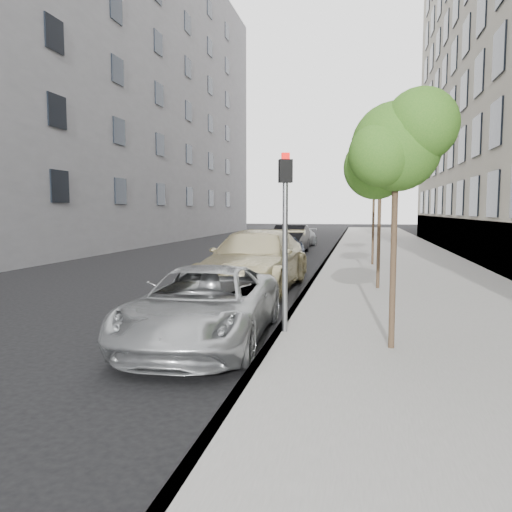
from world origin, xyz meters
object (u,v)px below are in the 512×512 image
(tree_near, at_px, (398,146))
(sedan_rear, at_px, (300,238))
(tree_mid, at_px, (382,160))
(minivan, at_px, (204,305))
(suv, at_px, (255,260))
(sedan_black, at_px, (290,239))
(tree_far, at_px, (375,166))
(signal_pole, at_px, (285,222))
(sedan_blue, at_px, (278,251))

(tree_near, distance_m, sedan_rear, 24.64)
(tree_mid, distance_m, sedan_rear, 18.41)
(minivan, height_order, suv, suv)
(sedan_black, bearing_deg, sedan_rear, 92.03)
(tree_far, height_order, signal_pole, tree_far)
(tree_mid, relative_size, sedan_black, 0.94)
(tree_far, bearing_deg, sedan_blue, -166.41)
(minivan, height_order, sedan_rear, minivan)
(sedan_blue, height_order, sedan_rear, sedan_blue)
(suv, distance_m, sedan_black, 12.67)
(minivan, distance_m, sedan_blue, 11.90)
(tree_near, relative_size, sedan_black, 0.87)
(minivan, relative_size, suv, 0.80)
(minivan, distance_m, sedan_black, 18.83)
(sedan_rear, bearing_deg, tree_far, -61.64)
(tree_near, xyz_separation_m, tree_mid, (-0.00, 6.50, 0.40))
(tree_far, bearing_deg, signal_pole, -98.94)
(tree_far, distance_m, minivan, 13.71)
(minivan, bearing_deg, sedan_rear, 90.07)
(minivan, distance_m, sedan_rear, 23.93)
(minivan, height_order, sedan_black, sedan_black)
(tree_near, height_order, tree_far, tree_far)
(signal_pole, relative_size, suv, 0.54)
(sedan_blue, bearing_deg, sedan_rear, 98.04)
(sedan_blue, bearing_deg, suv, -82.29)
(tree_near, xyz_separation_m, sedan_blue, (-3.88, 12.06, -2.73))
(minivan, bearing_deg, signal_pole, 19.78)
(tree_near, xyz_separation_m, signal_pole, (-1.93, 0.75, -1.23))
(tree_mid, bearing_deg, signal_pole, -108.53)
(tree_mid, height_order, sedan_rear, tree_mid)
(signal_pole, relative_size, sedan_blue, 0.81)
(tree_near, height_order, sedan_rear, tree_near)
(signal_pole, relative_size, sedan_rear, 0.79)
(tree_near, bearing_deg, suv, 120.01)
(suv, height_order, sedan_black, suv)
(sedan_black, bearing_deg, tree_near, -75.98)
(suv, xyz_separation_m, sedan_blue, (-0.22, 5.74, -0.19))
(tree_mid, height_order, suv, tree_mid)
(tree_far, bearing_deg, minivan, -104.54)
(tree_near, bearing_deg, tree_far, 90.00)
(sedan_blue, bearing_deg, tree_far, 19.07)
(tree_near, xyz_separation_m, minivan, (-3.33, 0.18, -2.75))
(sedan_black, bearing_deg, suv, -85.77)
(minivan, relative_size, sedan_blue, 1.20)
(signal_pole, distance_m, suv, 5.98)
(tree_near, bearing_deg, signal_pole, 158.69)
(tree_near, height_order, sedan_black, tree_near)
(tree_far, height_order, sedan_blue, tree_far)
(tree_far, xyz_separation_m, sedan_blue, (-3.88, -0.94, -3.54))
(tree_far, bearing_deg, suv, -118.71)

